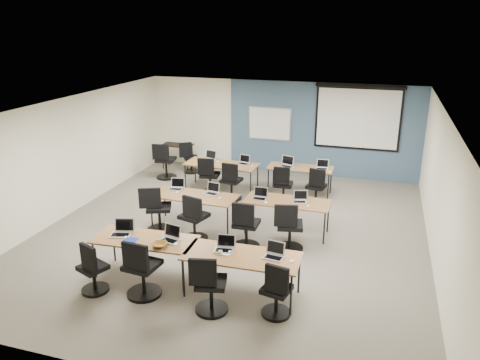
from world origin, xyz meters
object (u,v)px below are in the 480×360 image
(laptop_5, at_px, (212,191))
(spare_chair_a, at_px, (190,160))
(spare_chair_b, at_px, (165,164))
(training_table_back_right, at_px, (300,169))
(task_chair_0, at_px, (93,272))
(projector_screen, at_px, (358,114))
(task_chair_8, at_px, (209,179))
(laptop_2, at_px, (225,246))
(whiteboard, at_px, (270,124))
(task_chair_9, at_px, (231,184))
(laptop_3, at_px, (274,253))
(task_chair_6, at_px, (246,229))
(training_table_front_right, at_px, (242,258))
(laptop_7, at_px, (300,199))
(laptop_11, at_px, (322,167))
(laptop_4, at_px, (177,187))
(laptop_10, at_px, (287,164))
(task_chair_11, at_px, (316,190))
(utility_table, at_px, (177,147))
(training_table_back_left, at_px, (222,165))
(laptop_9, at_px, (244,162))
(task_chair_3, at_px, (276,294))
(laptop_6, at_px, (260,196))
(task_chair_7, at_px, (289,231))
(task_chair_10, at_px, (283,188))
(training_table_mid_left, at_px, (194,197))
(training_table_front_left, at_px, (145,241))
(training_table_mid_right, at_px, (287,203))
(task_chair_1, at_px, (141,273))
(task_chair_4, at_px, (157,213))
(laptop_8, at_px, (210,158))
(task_chair_2, at_px, (209,289))
(laptop_1, at_px, (171,236))
(task_chair_5, at_px, (194,222))

(laptop_5, relative_size, spare_chair_a, 0.32)
(spare_chair_a, height_order, spare_chair_b, spare_chair_b)
(training_table_back_right, bearing_deg, task_chair_0, -114.47)
(projector_screen, relative_size, task_chair_8, 2.38)
(laptop_5, bearing_deg, laptop_2, -54.56)
(whiteboard, bearing_deg, task_chair_9, -97.39)
(whiteboard, relative_size, laptop_3, 4.10)
(task_chair_6, bearing_deg, training_table_front_right, -76.93)
(training_table_front_right, relative_size, laptop_7, 6.40)
(laptop_11, bearing_deg, spare_chair_b, 171.08)
(laptop_4, xyz_separation_m, laptop_7, (2.80, 0.06, -0.00))
(laptop_4, bearing_deg, projector_screen, 40.19)
(laptop_10, distance_m, task_chair_11, 1.15)
(task_chair_8, xyz_separation_m, utility_table, (-1.72, 1.83, 0.24))
(task_chair_11, bearing_deg, laptop_11, 97.71)
(training_table_back_left, relative_size, laptop_9, 6.48)
(task_chair_3, distance_m, laptop_6, 3.18)
(laptop_2, distance_m, laptop_11, 5.03)
(laptop_4, height_order, laptop_11, laptop_4)
(laptop_5, height_order, spare_chair_a, laptop_5)
(laptop_6, xyz_separation_m, task_chair_7, (0.79, -0.77, -0.36))
(task_chair_3, relative_size, laptop_11, 3.08)
(task_chair_10, height_order, spare_chair_a, task_chair_10)
(laptop_6, xyz_separation_m, laptop_11, (0.98, 2.50, 0.00))
(training_table_mid_left, relative_size, laptop_10, 5.38)
(training_table_front_left, bearing_deg, training_table_back_right, 66.78)
(training_table_mid_right, relative_size, task_chair_11, 1.85)
(laptop_11, bearing_deg, task_chair_11, -100.59)
(laptop_7, bearing_deg, task_chair_11, 70.89)
(task_chair_1, xyz_separation_m, spare_chair_b, (-2.33, 5.66, 0.00))
(laptop_3, bearing_deg, task_chair_4, 158.31)
(training_table_back_right, relative_size, task_chair_3, 1.76)
(whiteboard, relative_size, task_chair_3, 1.35)
(task_chair_9, bearing_deg, spare_chair_b, 163.46)
(task_chair_0, distance_m, utility_table, 7.02)
(laptop_8, height_order, task_chair_10, laptop_8)
(training_table_front_left, relative_size, spare_chair_a, 1.91)
(training_table_mid_right, distance_m, task_chair_0, 4.18)
(laptop_3, height_order, laptop_4, same)
(laptop_8, bearing_deg, laptop_3, -43.58)
(task_chair_2, relative_size, task_chair_7, 0.97)
(projector_screen, distance_m, spare_chair_a, 5.02)
(task_chair_3, bearing_deg, laptop_1, 175.44)
(training_table_back_right, distance_m, laptop_3, 4.94)
(projector_screen, xyz_separation_m, training_table_front_left, (-3.10, -6.60, -1.20))
(task_chair_6, distance_m, task_chair_10, 2.65)
(training_table_front_left, distance_m, task_chair_10, 4.47)
(task_chair_5, bearing_deg, laptop_2, -36.63)
(whiteboard, xyz_separation_m, spare_chair_b, (-2.68, -1.57, -1.01))
(task_chair_6, bearing_deg, utility_table, 126.55)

